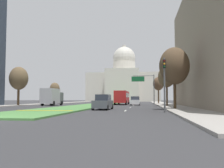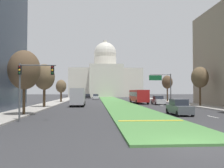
{
  "view_description": "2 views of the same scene",
  "coord_description": "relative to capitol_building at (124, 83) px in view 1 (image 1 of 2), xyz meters",
  "views": [
    {
      "loc": [
        9.63,
        -13.7,
        1.31
      ],
      "look_at": [
        1.24,
        49.53,
        5.16
      ],
      "focal_mm": 38.99,
      "sensor_mm": 36.0,
      "label": 1
    },
    {
      "loc": [
        -4.78,
        -11.27,
        2.73
      ],
      "look_at": [
        0.08,
        57.73,
        4.77
      ],
      "focal_mm": 37.84,
      "sensor_mm": 36.0,
      "label": 2
    }
  ],
  "objects": [
    {
      "name": "sidewalk_right",
      "position": [
        14.04,
        -61.62,
        -8.78
      ],
      "size": [
        4.0,
        93.74,
        0.15
      ],
      "primitive_type": "cube",
      "color": "#9E9991",
      "rests_on": "ground_plane"
    },
    {
      "name": "grass_median",
      "position": [
        0.0,
        -56.41,
        -8.79
      ],
      "size": [
        6.28,
        93.74,
        0.14
      ],
      "primitive_type": "cube",
      "color": "#4C8442",
      "rests_on": "ground_plane"
    },
    {
      "name": "street_tree_right_mid",
      "position": [
        13.49,
        -74.48,
        -3.78
      ],
      "size": [
        2.96,
        2.96,
        6.97
      ],
      "color": "#4C3823",
      "rests_on": "ground_plane"
    },
    {
      "name": "lane_dashes_right",
      "position": [
        7.59,
        -57.78,
        -8.86
      ],
      "size": [
        0.16,
        68.2,
        0.01
      ],
      "color": "silver",
      "rests_on": "ground_plane"
    },
    {
      "name": "ground_plane",
      "position": [
        0.0,
        -51.2,
        -8.86
      ],
      "size": [
        260.0,
        260.0,
        0.0
      ],
      "primitive_type": "plane",
      "color": "#333335"
    },
    {
      "name": "sedan_very_far",
      "position": [
        -7.59,
        -27.05,
        -8.09
      ],
      "size": [
        2.11,
        4.6,
        1.63
      ],
      "color": "black",
      "rests_on": "ground_plane"
    },
    {
      "name": "box_truck_delivery",
      "position": [
        -7.87,
        -72.45,
        -7.18
      ],
      "size": [
        2.4,
        6.4,
        3.2
      ],
      "color": "#4C5156",
      "rests_on": "ground_plane"
    },
    {
      "name": "capitol_building",
      "position": [
        0.0,
        0.0,
        0.0
      ],
      "size": [
        33.77,
        24.23,
        27.61
      ],
      "color": "beige",
      "rests_on": "ground_plane"
    },
    {
      "name": "street_tree_right_near",
      "position": [
        13.2,
        -87.61,
        -3.69
      ],
      "size": [
        3.55,
        3.55,
        7.42
      ],
      "color": "#4C3823",
      "rests_on": "ground_plane"
    },
    {
      "name": "sedan_distant",
      "position": [
        7.26,
        -49.99,
        -8.07
      ],
      "size": [
        2.11,
        4.62,
        1.67
      ],
      "color": "#4C5156",
      "rests_on": "ground_plane"
    },
    {
      "name": "sedan_far_horizon",
      "position": [
        -4.64,
        -36.53,
        -8.06
      ],
      "size": [
        2.02,
        4.56,
        1.69
      ],
      "color": "silver",
      "rests_on": "ground_plane"
    },
    {
      "name": "overhead_guide_sign",
      "position": [
        9.99,
        -63.87,
        -4.25
      ],
      "size": [
        4.93,
        0.2,
        6.5
      ],
      "color": "#515456",
      "rests_on": "ground_plane"
    },
    {
      "name": "sedan_midblock",
      "position": [
        7.82,
        -67.9,
        -8.04
      ],
      "size": [
        1.94,
        4.27,
        1.76
      ],
      "color": "silver",
      "rests_on": "ground_plane"
    },
    {
      "name": "street_tree_left_mid",
      "position": [
        -13.13,
        -75.31,
        -3.86
      ],
      "size": [
        3.37,
        3.37,
        7.15
      ],
      "color": "#4C3823",
      "rests_on": "ground_plane"
    },
    {
      "name": "street_tree_right_far",
      "position": [
        13.07,
        -57.03,
        -3.97
      ],
      "size": [
        2.63,
        2.63,
        6.59
      ],
      "color": "#4C3823",
      "rests_on": "ground_plane"
    },
    {
      "name": "city_bus",
      "position": [
        4.74,
        -62.89,
        -7.09
      ],
      "size": [
        2.62,
        11.0,
        2.95
      ],
      "color": "#B21E1E",
      "rests_on": "ground_plane"
    },
    {
      "name": "sidewalk_left",
      "position": [
        -14.04,
        -61.62,
        -8.78
      ],
      "size": [
        4.0,
        93.74,
        0.15
      ],
      "primitive_type": "cube",
      "color": "#9E9991",
      "rests_on": "ground_plane"
    },
    {
      "name": "traffic_light_near_right",
      "position": [
        11.54,
        -93.63,
        -5.55
      ],
      "size": [
        0.28,
        0.35,
        5.2
      ],
      "color": "#515456",
      "rests_on": "ground_plane"
    },
    {
      "name": "median_curb_nose",
      "position": [
        0.0,
        -94.36,
        -8.7
      ],
      "size": [
        5.65,
        0.5,
        0.04
      ],
      "primitive_type": "cube",
      "color": "gold",
      "rests_on": "grass_median"
    },
    {
      "name": "sedan_lead_stopped",
      "position": [
        4.74,
        -88.22,
        -8.02
      ],
      "size": [
        1.93,
        4.64,
        1.8
      ],
      "color": "#4C5156",
      "rests_on": "ground_plane"
    },
    {
      "name": "street_tree_left_far",
      "position": [
        -12.94,
        -57.71,
        -5.07
      ],
      "size": [
        2.46,
        2.46,
        5.4
      ],
      "color": "#4C3823",
      "rests_on": "ground_plane"
    }
  ]
}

